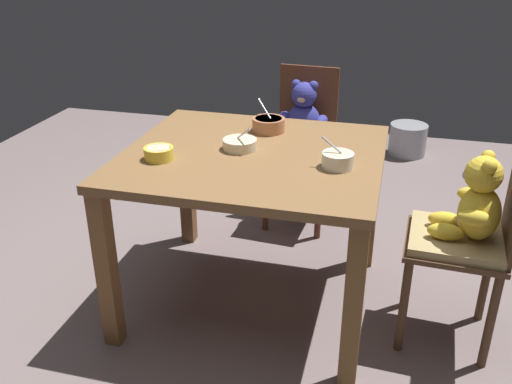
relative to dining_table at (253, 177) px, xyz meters
The scene contains 9 objects.
ground_plane 0.66m from the dining_table, ahead, with size 5.20×5.20×0.04m.
dining_table is the anchor object (origin of this frame).
teddy_chair_far_center 0.87m from the dining_table, 85.77° to the left, with size 0.40×0.39×0.92m.
teddy_chair_near_right 0.92m from the dining_table, ahead, with size 0.41×0.40×0.96m.
porridge_bowl_yellow_near_left 0.42m from the dining_table, 153.78° to the right, with size 0.12×0.12×0.05m.
porridge_bowl_cream_center 0.15m from the dining_table, 162.15° to the left, with size 0.15×0.15×0.12m.
porridge_bowl_white_near_right 0.41m from the dining_table, 11.81° to the right, with size 0.14×0.13×0.13m.
porridge_bowl_terracotta_far_center 0.32m from the dining_table, 90.01° to the left, with size 0.15×0.15×0.14m.
metal_pail 2.32m from the dining_table, 72.33° to the left, with size 0.29×0.29×0.24m, color #93969B.
Camera 1 is at (0.58, -2.16, 1.62)m, focal length 39.24 mm.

